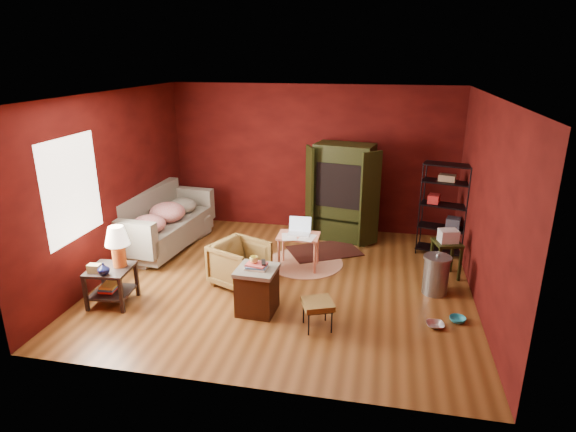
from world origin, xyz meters
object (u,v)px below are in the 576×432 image
(sofa, at_px, (164,228))
(wire_shelving, at_px, (445,206))
(tv_armoire, at_px, (343,191))
(hamper, at_px, (257,289))
(laptop_desk, at_px, (299,238))
(side_table, at_px, (114,258))
(armchair, at_px, (240,262))

(sofa, relative_size, wire_shelving, 1.18)
(tv_armoire, bearing_deg, hamper, -94.36)
(sofa, distance_m, laptop_desk, 2.55)
(side_table, distance_m, tv_armoire, 4.20)
(sofa, distance_m, side_table, 2.04)
(hamper, relative_size, wire_shelving, 0.45)
(tv_armoire, bearing_deg, wire_shelving, -1.18)
(hamper, xyz_separation_m, laptop_desk, (0.29, 1.51, 0.18))
(tv_armoire, xyz_separation_m, wire_shelving, (1.77, -0.40, -0.05))
(side_table, relative_size, tv_armoire, 0.62)
(armchair, distance_m, hamper, 0.87)
(wire_shelving, bearing_deg, sofa, -157.86)
(laptop_desk, xyz_separation_m, tv_armoire, (0.56, 1.44, 0.43))
(tv_armoire, distance_m, wire_shelving, 1.81)
(hamper, height_order, laptop_desk, laptop_desk)
(sofa, height_order, wire_shelving, wire_shelving)
(sofa, xyz_separation_m, hamper, (2.23, -1.88, -0.04))
(hamper, xyz_separation_m, wire_shelving, (2.62, 2.55, 0.55))
(side_table, xyz_separation_m, wire_shelving, (4.61, 2.67, 0.22))
(hamper, distance_m, tv_armoire, 3.13)
(armchair, bearing_deg, hamper, -124.67)
(tv_armoire, bearing_deg, laptop_desk, -99.51)
(sofa, distance_m, hamper, 2.91)
(sofa, xyz_separation_m, side_table, (0.24, -2.00, 0.30))
(laptop_desk, bearing_deg, side_table, -145.80)
(armchair, height_order, wire_shelving, wire_shelving)
(armchair, relative_size, wire_shelving, 0.46)
(armchair, bearing_deg, wire_shelving, -36.46)
(armchair, height_order, hamper, armchair)
(sofa, height_order, hamper, sofa)
(tv_armoire, bearing_deg, armchair, -108.96)
(sofa, xyz_separation_m, armchair, (1.76, -1.14, -0.00))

